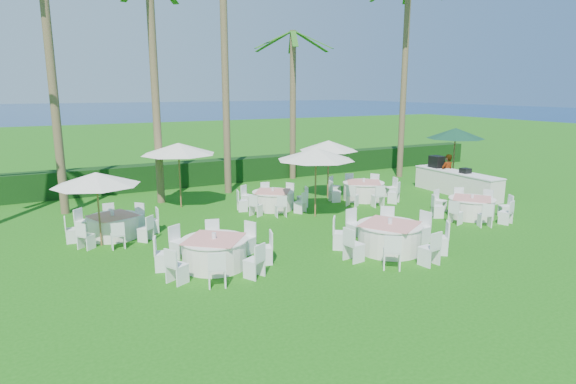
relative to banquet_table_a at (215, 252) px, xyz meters
name	(u,v)px	position (x,y,z in m)	size (l,w,h in m)	color
ground	(349,251)	(3.95, -0.67, -0.42)	(120.00, 120.00, 0.00)	#18590F
hedge	(214,172)	(3.95, 11.33, 0.18)	(34.00, 1.00, 1.20)	black
ocean	(74,112)	(3.95, 101.33, -0.42)	(260.00, 260.00, 0.00)	#082653
banquet_table_a	(215,252)	(0.00, 0.00, 0.00)	(3.13, 3.13, 0.96)	white
banquet_table_b	(389,237)	(5.03, -1.19, 0.03)	(3.37, 3.37, 1.01)	white
banquet_table_c	(471,207)	(10.26, 0.41, -0.03)	(2.92, 2.92, 0.90)	white
banquet_table_d	(113,226)	(-2.03, 4.08, -0.04)	(2.88, 2.88, 0.88)	white
banquet_table_e	(273,200)	(4.23, 5.05, -0.03)	(2.89, 2.89, 0.88)	white
banquet_table_f	(363,190)	(8.46, 4.71, 0.00)	(3.14, 3.14, 0.95)	white
umbrella_a	(96,179)	(-2.50, 3.34, 1.68)	(2.59, 2.59, 2.30)	brown
umbrella_b	(316,154)	(5.13, 3.26, 1.97)	(2.93, 2.93, 2.61)	brown
umbrella_c	(178,149)	(1.02, 7.05, 1.99)	(2.97, 2.97, 2.64)	brown
umbrella_d	(329,146)	(7.27, 5.74, 1.91)	(2.59, 2.59, 2.56)	brown
umbrella_green	(456,133)	(13.86, 4.79, 2.24)	(2.72, 2.72, 2.92)	brown
buffet_table	(456,182)	(12.89, 3.65, 0.15)	(1.01, 4.55, 1.61)	white
staff_person	(447,173)	(13.04, 4.38, 0.46)	(0.64, 0.42, 1.75)	gray
palm_a	(50,58)	(-3.23, 8.19, 5.43)	(4.40, 4.14, 10.75)	brown
palm_b	(154,79)	(0.51, 8.30, 4.71)	(4.35, 4.28, 9.33)	brown
palm_c	(225,51)	(3.76, 8.85, 5.95)	(4.39, 4.19, 11.76)	brown
palm_d	(293,98)	(8.15, 10.63, 3.86)	(4.41, 4.10, 7.67)	brown
palm_e	(404,71)	(13.63, 8.38, 5.23)	(4.40, 4.15, 10.35)	brown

